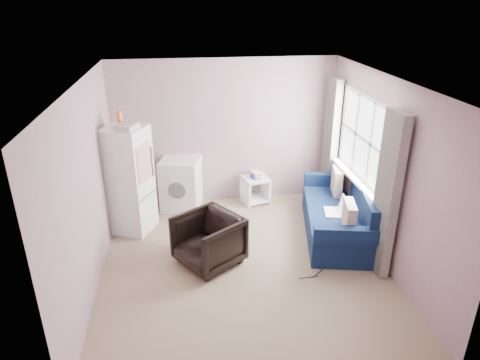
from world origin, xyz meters
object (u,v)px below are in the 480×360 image
object	(u,v)px
armchair	(208,238)
sofa	(341,216)
fridge	(130,180)
washing_machine	(181,182)
side_table	(255,188)

from	to	relation	value
armchair	sofa	distance (m)	2.12
sofa	armchair	bearing A→B (deg)	-154.55
fridge	washing_machine	world-z (taller)	fridge
fridge	sofa	bearing A→B (deg)	12.64
armchair	washing_machine	distance (m)	1.82
armchair	side_table	xyz separation A→B (m)	(0.96, 1.80, -0.12)
washing_machine	side_table	xyz separation A→B (m)	(1.30, 0.02, -0.19)
side_table	sofa	world-z (taller)	sofa
fridge	washing_machine	size ratio (longest dim) A/B	2.13
armchair	sofa	world-z (taller)	sofa
fridge	armchair	bearing A→B (deg)	-21.50
fridge	washing_machine	bearing A→B (deg)	64.91
washing_machine	sofa	bearing A→B (deg)	-14.35
fridge	sofa	size ratio (longest dim) A/B	0.89
washing_machine	side_table	size ratio (longest dim) A/B	1.53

